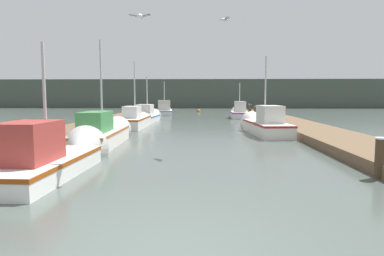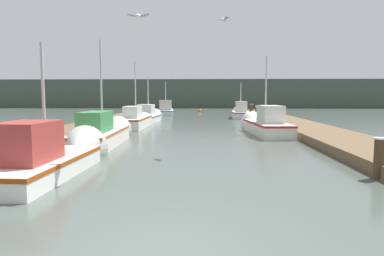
# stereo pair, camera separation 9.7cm
# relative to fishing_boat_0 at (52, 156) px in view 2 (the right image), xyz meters

# --- Properties ---
(ground_plane) EXTENTS (200.00, 200.00, 0.00)m
(ground_plane) POSITION_rel_fishing_boat_0_xyz_m (3.62, -4.64, -0.41)
(ground_plane) COLOR #47514C
(dock_left) EXTENTS (2.78, 40.00, 0.36)m
(dock_left) POSITION_rel_fishing_boat_0_xyz_m (-2.68, 11.36, -0.23)
(dock_left) COLOR brown
(dock_left) RESTS_ON ground_plane
(dock_right) EXTENTS (2.78, 40.00, 0.36)m
(dock_right) POSITION_rel_fishing_boat_0_xyz_m (9.91, 11.36, -0.23)
(dock_right) COLOR brown
(dock_right) RESTS_ON ground_plane
(distant_shore_ridge) EXTENTS (120.00, 16.00, 4.63)m
(distant_shore_ridge) POSITION_rel_fishing_boat_0_xyz_m (3.62, 53.76, 1.90)
(distant_shore_ridge) COLOR #424C42
(distant_shore_ridge) RESTS_ON ground_plane
(fishing_boat_0) EXTENTS (1.79, 5.33, 3.99)m
(fishing_boat_0) POSITION_rel_fishing_boat_0_xyz_m (0.00, 0.00, 0.00)
(fishing_boat_0) COLOR silver
(fishing_boat_0) RESTS_ON ground_plane
(fishing_boat_1) EXTENTS (1.71, 5.98, 4.75)m
(fishing_boat_1) POSITION_rel_fishing_boat_0_xyz_m (-0.18, 5.24, 0.06)
(fishing_boat_1) COLOR silver
(fishing_boat_1) RESTS_ON ground_plane
(fishing_boat_2) EXTENTS (2.01, 6.25, 4.53)m
(fishing_boat_2) POSITION_rel_fishing_boat_0_xyz_m (7.36, 9.69, 0.08)
(fishing_boat_2) COLOR silver
(fishing_boat_2) RESTS_ON ground_plane
(fishing_boat_3) EXTENTS (1.51, 6.19, 4.61)m
(fishing_boat_3) POSITION_rel_fishing_boat_0_xyz_m (-0.41, 13.42, 0.03)
(fishing_boat_3) COLOR silver
(fishing_boat_3) RESTS_ON ground_plane
(fishing_boat_4) EXTENTS (1.67, 4.56, 4.00)m
(fishing_boat_4) POSITION_rel_fishing_boat_0_xyz_m (-0.37, 17.86, 0.01)
(fishing_boat_4) COLOR silver
(fishing_boat_4) RESTS_ON ground_plane
(fishing_boat_5) EXTENTS (1.66, 5.02, 3.61)m
(fishing_boat_5) POSITION_rel_fishing_boat_0_xyz_m (7.35, 22.76, 0.04)
(fishing_boat_5) COLOR silver
(fishing_boat_5) RESTS_ON ground_plane
(fishing_boat_6) EXTENTS (1.96, 4.64, 4.01)m
(fishing_boat_6) POSITION_rel_fishing_boat_0_xyz_m (-0.11, 26.98, 0.03)
(fishing_boat_6) COLOR silver
(fishing_boat_6) RESTS_ON ground_plane
(mooring_piling_0) EXTENTS (0.32, 0.32, 1.04)m
(mooring_piling_0) POSITION_rel_fishing_boat_0_xyz_m (8.55, -0.50, 0.11)
(mooring_piling_0) COLOR #473523
(mooring_piling_0) RESTS_ON ground_plane
(mooring_piling_1) EXTENTS (0.33, 0.33, 1.21)m
(mooring_piling_1) POSITION_rel_fishing_boat_0_xyz_m (8.63, 25.06, 0.20)
(mooring_piling_1) COLOR #473523
(mooring_piling_1) RESTS_ON ground_plane
(mooring_piling_2) EXTENTS (0.23, 0.23, 1.01)m
(mooring_piling_2) POSITION_rel_fishing_boat_0_xyz_m (-1.37, 19.81, 0.10)
(mooring_piling_2) COLOR #473523
(mooring_piling_2) RESTS_ON ground_plane
(mooring_piling_3) EXTENTS (0.26, 0.26, 1.10)m
(mooring_piling_3) POSITION_rel_fishing_boat_0_xyz_m (8.74, 22.17, 0.15)
(mooring_piling_3) COLOR #473523
(mooring_piling_3) RESTS_ON ground_plane
(channel_buoy) EXTENTS (0.49, 0.49, 0.99)m
(channel_buoy) POSITION_rel_fishing_boat_0_xyz_m (3.38, 32.93, -0.27)
(channel_buoy) COLOR #BF6513
(channel_buoy) RESTS_ON ground_plane
(seagull_lead) EXTENTS (0.55, 0.28, 0.12)m
(seagull_lead) POSITION_rel_fishing_boat_0_xyz_m (2.53, -0.43, 3.63)
(seagull_lead) COLOR white
(seagull_1) EXTENTS (0.36, 0.54, 0.12)m
(seagull_1) POSITION_rel_fishing_boat_0_xyz_m (4.82, 3.13, 4.29)
(seagull_1) COLOR white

